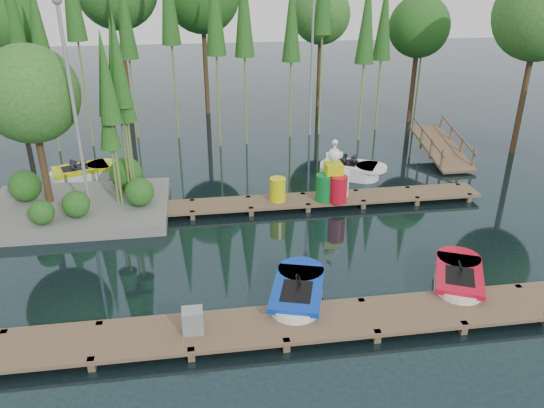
{
  "coord_description": "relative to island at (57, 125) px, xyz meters",
  "views": [
    {
      "loc": [
        -1.73,
        -14.6,
        8.13
      ],
      "look_at": [
        0.5,
        0.5,
        1.1
      ],
      "focal_mm": 35.0,
      "sensor_mm": 36.0,
      "label": 1
    }
  ],
  "objects": [
    {
      "name": "boat_yellow_far",
      "position": [
        -0.13,
        3.03,
        -2.9
      ],
      "size": [
        2.95,
        2.07,
        1.35
      ],
      "rotation": [
        0.0,
        0.0,
        0.01
      ],
      "color": "white",
      "rests_on": "ground"
    },
    {
      "name": "lamp_rear",
      "position": [
        10.3,
        7.71,
        1.08
      ],
      "size": [
        0.3,
        0.3,
        7.25
      ],
      "color": "gray",
      "rests_on": "ground"
    },
    {
      "name": "island",
      "position": [
        0.0,
        0.0,
        0.0
      ],
      "size": [
        6.2,
        4.2,
        6.75
      ],
      "color": "slate",
      "rests_on": "ground"
    },
    {
      "name": "boat_white_far",
      "position": [
        10.74,
        1.81,
        -2.89
      ],
      "size": [
        3.02,
        2.45,
        1.31
      ],
      "rotation": [
        0.0,
        0.0,
        0.18
      ],
      "color": "white",
      "rests_on": "ground"
    },
    {
      "name": "far_dock",
      "position": [
        7.3,
        -0.79,
        -2.95
      ],
      "size": [
        15.0,
        1.2,
        0.5
      ],
      "color": "brown",
      "rests_on": "ground"
    },
    {
      "name": "utility_cabinet",
      "position": [
        4.21,
        -7.79,
        -2.59
      ],
      "size": [
        0.48,
        0.41,
        0.59
      ],
      "primitive_type": "cube",
      "color": "gray",
      "rests_on": "near_dock"
    },
    {
      "name": "lamp_island",
      "position": [
        0.8,
        -0.79,
        1.08
      ],
      "size": [
        0.3,
        0.3,
        7.25
      ],
      "color": "gray",
      "rests_on": "ground"
    },
    {
      "name": "boat_blue",
      "position": [
        6.89,
        -6.69,
        -2.92
      ],
      "size": [
        1.98,
        2.99,
        0.93
      ],
      "rotation": [
        0.0,
        0.0,
        -0.3
      ],
      "color": "white",
      "rests_on": "ground"
    },
    {
      "name": "boat_red",
      "position": [
        11.32,
        -6.62,
        -2.93
      ],
      "size": [
        2.2,
        2.91,
        0.89
      ],
      "rotation": [
        0.0,
        0.0,
        -0.43
      ],
      "color": "white",
      "rests_on": "ground"
    },
    {
      "name": "ramp",
      "position": [
        15.3,
        3.21,
        -2.6
      ],
      "size": [
        1.5,
        3.94,
        1.49
      ],
      "color": "brown",
      "rests_on": "ground"
    },
    {
      "name": "tree_screen",
      "position": [
        4.26,
        7.31,
        2.93
      ],
      "size": [
        34.42,
        18.53,
        10.31
      ],
      "color": "#402D1B",
      "rests_on": "ground"
    },
    {
      "name": "drum_cluster",
      "position": [
        9.31,
        -0.95,
        -2.23
      ],
      "size": [
        1.28,
        1.18,
        2.22
      ],
      "color": "#0C6F27",
      "rests_on": "far_dock"
    },
    {
      "name": "ground_plane",
      "position": [
        6.3,
        -3.29,
        -3.18
      ],
      "size": [
        90.0,
        90.0,
        0.0
      ],
      "primitive_type": "plane",
      "color": "#1A2D32"
    },
    {
      "name": "near_dock",
      "position": [
        6.3,
        -7.79,
        -2.95
      ],
      "size": [
        18.0,
        1.5,
        0.5
      ],
      "color": "brown",
      "rests_on": "ground"
    },
    {
      "name": "seagull_post",
      "position": [
        9.66,
        -0.79,
        -2.32
      ],
      "size": [
        0.52,
        0.28,
        0.84
      ],
      "color": "gray",
      "rests_on": "far_dock"
    },
    {
      "name": "yellow_barrel",
      "position": [
        7.3,
        -0.79,
        -2.46
      ],
      "size": [
        0.57,
        0.57,
        0.85
      ],
      "primitive_type": "cylinder",
      "color": "#C6D00A",
      "rests_on": "far_dock"
    }
  ]
}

